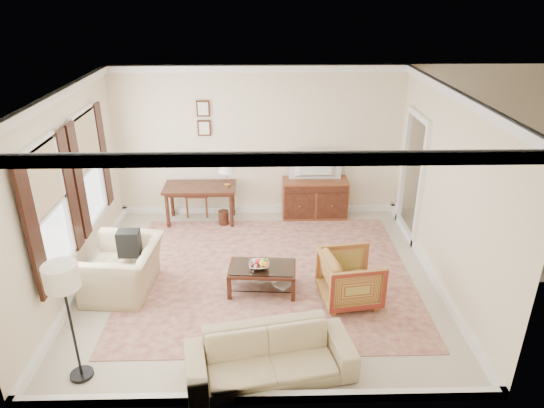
{
  "coord_description": "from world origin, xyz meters",
  "views": [
    {
      "loc": [
        0.04,
        -6.44,
        4.21
      ],
      "look_at": [
        0.2,
        0.3,
        1.15
      ],
      "focal_mm": 32.0,
      "sensor_mm": 36.0,
      "label": 1
    }
  ],
  "objects_px": {
    "club_armchair": "(122,261)",
    "sofa": "(270,349)",
    "sideboard": "(315,198)",
    "coffee_table": "(262,272)",
    "striped_armchair": "(350,276)",
    "writing_desk": "(200,191)",
    "tv": "(316,157)"
  },
  "relations": [
    {
      "from": "club_armchair",
      "to": "sofa",
      "type": "relative_size",
      "value": 0.6
    },
    {
      "from": "sideboard",
      "to": "coffee_table",
      "type": "distance_m",
      "value": 2.75
    },
    {
      "from": "striped_armchair",
      "to": "sofa",
      "type": "height_order",
      "value": "striped_armchair"
    },
    {
      "from": "striped_armchair",
      "to": "club_armchair",
      "type": "xyz_separation_m",
      "value": [
        -3.32,
        0.33,
        0.1
      ]
    },
    {
      "from": "sideboard",
      "to": "club_armchair",
      "type": "height_order",
      "value": "club_armchair"
    },
    {
      "from": "writing_desk",
      "to": "club_armchair",
      "type": "xyz_separation_m",
      "value": [
        -0.9,
        -2.32,
        -0.12
      ]
    },
    {
      "from": "sideboard",
      "to": "sofa",
      "type": "distance_m",
      "value": 4.39
    },
    {
      "from": "writing_desk",
      "to": "coffee_table",
      "type": "bearing_deg",
      "value": -63.89
    },
    {
      "from": "writing_desk",
      "to": "club_armchair",
      "type": "bearing_deg",
      "value": -111.13
    },
    {
      "from": "writing_desk",
      "to": "club_armchair",
      "type": "height_order",
      "value": "club_armchair"
    },
    {
      "from": "tv",
      "to": "coffee_table",
      "type": "bearing_deg",
      "value": 67.55
    },
    {
      "from": "tv",
      "to": "sofa",
      "type": "xyz_separation_m",
      "value": [
        -0.96,
        -4.26,
        -0.88
      ]
    },
    {
      "from": "writing_desk",
      "to": "sofa",
      "type": "relative_size",
      "value": 0.7
    },
    {
      "from": "tv",
      "to": "sofa",
      "type": "height_order",
      "value": "tv"
    },
    {
      "from": "coffee_table",
      "to": "tv",
      "type": "bearing_deg",
      "value": 67.55
    },
    {
      "from": "coffee_table",
      "to": "striped_armchair",
      "type": "height_order",
      "value": "striped_armchair"
    },
    {
      "from": "striped_armchair",
      "to": "club_armchair",
      "type": "relative_size",
      "value": 0.71
    },
    {
      "from": "coffee_table",
      "to": "striped_armchair",
      "type": "xyz_separation_m",
      "value": [
        1.26,
        -0.28,
        0.1
      ]
    },
    {
      "from": "sofa",
      "to": "striped_armchair",
      "type": "bearing_deg",
      "value": 40.11
    },
    {
      "from": "sideboard",
      "to": "tv",
      "type": "relative_size",
      "value": 1.32
    },
    {
      "from": "tv",
      "to": "coffee_table",
      "type": "distance_m",
      "value": 2.88
    },
    {
      "from": "coffee_table",
      "to": "sideboard",
      "type": "bearing_deg",
      "value": 67.71
    },
    {
      "from": "striped_armchair",
      "to": "writing_desk",
      "type": "bearing_deg",
      "value": 34.19
    },
    {
      "from": "writing_desk",
      "to": "coffee_table",
      "type": "height_order",
      "value": "writing_desk"
    },
    {
      "from": "striped_armchair",
      "to": "sofa",
      "type": "relative_size",
      "value": 0.43
    },
    {
      "from": "sideboard",
      "to": "striped_armchair",
      "type": "distance_m",
      "value": 2.83
    },
    {
      "from": "writing_desk",
      "to": "striped_armchair",
      "type": "height_order",
      "value": "striped_armchair"
    },
    {
      "from": "writing_desk",
      "to": "sideboard",
      "type": "height_order",
      "value": "sideboard"
    },
    {
      "from": "tv",
      "to": "striped_armchair",
      "type": "height_order",
      "value": "tv"
    },
    {
      "from": "coffee_table",
      "to": "club_armchair",
      "type": "distance_m",
      "value": 2.07
    },
    {
      "from": "sofa",
      "to": "coffee_table",
      "type": "bearing_deg",
      "value": 81.71
    },
    {
      "from": "coffee_table",
      "to": "striped_armchair",
      "type": "relative_size",
      "value": 1.24
    }
  ]
}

